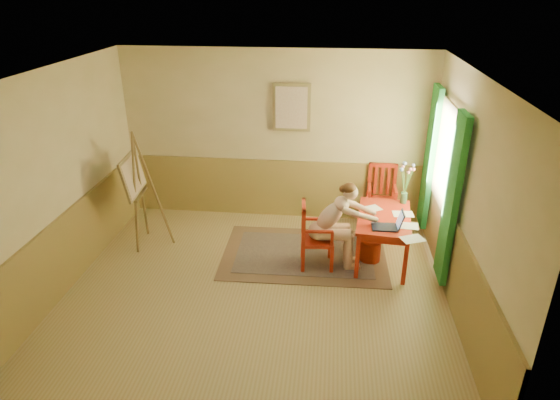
# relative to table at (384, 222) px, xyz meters

# --- Properties ---
(room) EXTENTS (5.04, 4.54, 2.84)m
(room) POSITION_rel_table_xyz_m (-1.68, -0.89, 0.77)
(room) COLOR tan
(room) RESTS_ON ground
(wainscot) EXTENTS (5.00, 4.50, 1.00)m
(wainscot) POSITION_rel_table_xyz_m (-1.68, -0.10, -0.13)
(wainscot) COLOR tan
(wainscot) RESTS_ON room
(window) EXTENTS (0.12, 2.01, 2.20)m
(window) POSITION_rel_table_xyz_m (0.74, 0.21, 0.71)
(window) COLOR white
(window) RESTS_ON room
(wall_portrait) EXTENTS (0.60, 0.05, 0.76)m
(wall_portrait) POSITION_rel_table_xyz_m (-1.43, 1.31, 1.27)
(wall_portrait) COLOR olive
(wall_portrait) RESTS_ON room
(rug) EXTENTS (2.44, 1.65, 0.02)m
(rug) POSITION_rel_table_xyz_m (-1.11, 0.03, -0.62)
(rug) COLOR #8C7251
(rug) RESTS_ON room
(table) EXTENTS (0.84, 1.27, 0.72)m
(table) POSITION_rel_table_xyz_m (0.00, 0.00, 0.00)
(table) COLOR red
(table) RESTS_ON room
(chair_left) EXTENTS (0.48, 0.46, 0.97)m
(chair_left) POSITION_rel_table_xyz_m (-0.97, -0.24, -0.15)
(chair_left) COLOR red
(chair_left) RESTS_ON room
(chair_back) EXTENTS (0.47, 0.49, 1.04)m
(chair_back) POSITION_rel_table_xyz_m (0.06, 1.11, -0.11)
(chair_back) COLOR red
(chair_back) RESTS_ON room
(figure) EXTENTS (0.96, 0.44, 1.28)m
(figure) POSITION_rel_table_xyz_m (-0.67, -0.23, 0.08)
(figure) COLOR beige
(figure) RESTS_ON room
(laptop) EXTENTS (0.41, 0.25, 0.25)m
(laptop) POSITION_rel_table_xyz_m (0.03, -0.36, 0.14)
(laptop) COLOR #1E2338
(laptop) RESTS_ON table
(papers) EXTENTS (0.82, 1.16, 0.00)m
(papers) POSITION_rel_table_xyz_m (0.17, -0.15, 0.09)
(papers) COLOR white
(papers) RESTS_ON table
(vase) EXTENTS (0.26, 0.31, 0.62)m
(vase) POSITION_rel_table_xyz_m (0.32, 0.49, 0.37)
(vase) COLOR #3F724C
(vase) RESTS_ON table
(wastebasket) EXTENTS (0.31, 0.31, 0.32)m
(wastebasket) POSITION_rel_table_xyz_m (-0.16, -0.02, -0.47)
(wastebasket) COLOR #B42A0E
(wastebasket) RESTS_ON room
(easel) EXTENTS (0.63, 0.80, 1.79)m
(easel) POSITION_rel_table_xyz_m (-3.62, 0.13, 0.43)
(easel) COLOR brown
(easel) RESTS_ON room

